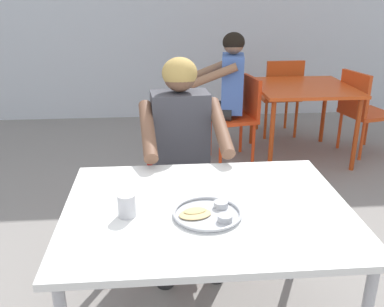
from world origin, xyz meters
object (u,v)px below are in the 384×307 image
table_foreground (207,219)px  chair_red_left (240,112)px  thali_tray (208,213)px  chair_foreground (179,171)px  chair_red_far (280,92)px  drinking_cup (127,205)px  diner_foreground (182,146)px  table_background_red (303,94)px  patron_background (223,86)px  chair_red_right (362,107)px

table_foreground → chair_red_left: size_ratio=1.51×
thali_tray → chair_red_left: chair_red_left is taller
chair_foreground → chair_red_far: (1.25, 2.03, 0.03)m
table_foreground → drinking_cup: drinking_cup is taller
chair_foreground → chair_red_left: size_ratio=1.00×
diner_foreground → table_background_red: size_ratio=1.35×
table_background_red → chair_red_far: size_ratio=1.05×
diner_foreground → chair_red_far: diner_foreground is taller
chair_foreground → diner_foreground: (0.01, -0.22, 0.26)m
table_foreground → chair_foreground: 0.97m
patron_background → chair_red_left: bearing=-12.3°
chair_red_far → patron_background: size_ratio=0.71×
chair_foreground → table_background_red: bearing=47.2°
thali_tray → drinking_cup: size_ratio=2.93×
chair_foreground → chair_red_right: bearing=36.6°
table_background_red → chair_red_left: chair_red_left is taller
thali_tray → table_background_red: (1.22, 2.42, -0.10)m
drinking_cup → chair_red_left: drinking_cup is taller
drinking_cup → patron_background: size_ratio=0.08×
drinking_cup → chair_foreground: bearing=75.2°
table_foreground → table_background_red: table_foreground is taller
chair_foreground → patron_background: patron_background is taller
drinking_cup → patron_background: 2.53m
drinking_cup → chair_red_left: bearing=68.6°
drinking_cup → diner_foreground: (0.28, 0.79, -0.04)m
diner_foreground → chair_red_far: bearing=61.1°
drinking_cup → patron_background: patron_background is taller
drinking_cup → chair_foreground: drinking_cup is taller
chair_foreground → chair_red_left: 1.53m
thali_tray → diner_foreground: bearing=93.9°
chair_red_left → chair_foreground: bearing=-115.9°
diner_foreground → chair_red_left: (0.65, 1.59, -0.26)m
chair_red_left → chair_red_right: bearing=2.2°
chair_red_right → patron_background: (-1.42, -0.01, 0.25)m
diner_foreground → table_background_red: bearing=51.6°
thali_tray → table_background_red: bearing=63.3°
table_foreground → table_background_red: size_ratio=1.34×
table_foreground → chair_foreground: size_ratio=1.51×
chair_red_far → chair_red_left: bearing=-131.6°
table_background_red → chair_red_right: 0.65m
chair_foreground → table_foreground: bearing=-85.5°
chair_foreground → chair_red_far: 2.39m
thali_tray → drinking_cup: (-0.33, 0.03, 0.04)m
chair_foreground → diner_foreground: 0.33m
chair_red_far → patron_background: 1.00m
table_foreground → chair_red_far: chair_red_far is taller
chair_red_far → table_background_red: bearing=-86.9°
chair_red_left → table_foreground: bearing=-104.3°
chair_foreground → chair_red_right: chair_red_right is taller
patron_background → drinking_cup: bearing=-107.6°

